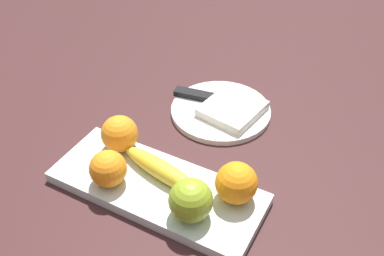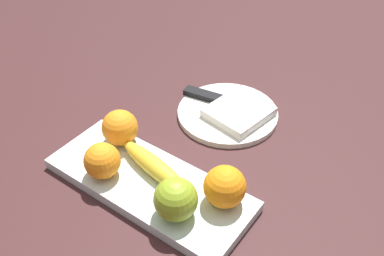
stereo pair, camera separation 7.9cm
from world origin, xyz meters
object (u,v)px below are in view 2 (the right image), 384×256
object	(u,v)px
apple	(176,199)
knife	(211,98)
orange_center	(120,128)
dinner_plate	(227,113)
banana	(155,167)
folded_napkin	(239,112)
orange_near_apple	(102,161)
orange_near_banana	(225,187)
fruit_tray	(149,184)

from	to	relation	value
apple	knife	xyz separation A→B (m)	(-0.13, 0.29, -0.04)
orange_center	dinner_plate	size ratio (longest dim) A/B	0.32
banana	dinner_plate	distance (m)	0.23
folded_napkin	orange_center	bearing A→B (deg)	-122.60
apple	orange_near_apple	xyz separation A→B (m)	(-0.15, -0.00, -0.00)
orange_near_apple	orange_near_banana	size ratio (longest dim) A/B	0.91
orange_center	knife	world-z (taller)	orange_center
banana	dinner_plate	bearing A→B (deg)	101.14
folded_napkin	knife	size ratio (longest dim) A/B	0.63
orange_near_banana	dinner_plate	bearing A→B (deg)	120.82
banana	orange_center	size ratio (longest dim) A/B	2.57
orange_center	apple	bearing A→B (deg)	-22.35
folded_napkin	knife	distance (m)	0.08
fruit_tray	orange_near_apple	xyz separation A→B (m)	(-0.07, -0.03, 0.04)
banana	orange_near_apple	distance (m)	0.09
dinner_plate	folded_napkin	bearing A→B (deg)	0.00
apple	orange_near_banana	distance (m)	0.08
fruit_tray	dinner_plate	xyz separation A→B (m)	(0.00, 0.25, -0.00)
orange_center	folded_napkin	size ratio (longest dim) A/B	0.58
apple	knife	bearing A→B (deg)	114.21
orange_center	folded_napkin	bearing A→B (deg)	57.40
knife	orange_center	bearing A→B (deg)	-113.34
apple	banana	world-z (taller)	apple
orange_near_apple	folded_napkin	bearing A→B (deg)	71.20
folded_napkin	orange_near_apple	bearing A→B (deg)	-108.80
orange_near_apple	folded_napkin	xyz separation A→B (m)	(0.10, 0.28, -0.03)
orange_near_banana	orange_center	xyz separation A→B (m)	(-0.23, 0.01, -0.00)
orange_near_banana	folded_napkin	bearing A→B (deg)	115.48
fruit_tray	orange_near_banana	bearing A→B (deg)	15.30
orange_near_apple	knife	xyz separation A→B (m)	(0.02, 0.29, -0.03)
fruit_tray	dinner_plate	size ratio (longest dim) A/B	1.76
orange_center	dinner_plate	bearing A→B (deg)	62.85
apple	orange_center	xyz separation A→B (m)	(-0.18, 0.08, -0.00)
banana	knife	bearing A→B (deg)	112.62
fruit_tray	knife	xyz separation A→B (m)	(-0.05, 0.26, 0.01)
apple	orange_near_apple	bearing A→B (deg)	-178.97
orange_near_apple	orange_near_banana	world-z (taller)	orange_near_banana
dinner_plate	folded_napkin	distance (m)	0.03
folded_napkin	orange_near_banana	bearing A→B (deg)	-64.52
knife	dinner_plate	bearing A→B (deg)	-24.61
dinner_plate	folded_napkin	world-z (taller)	folded_napkin
fruit_tray	folded_napkin	size ratio (longest dim) A/B	3.16
orange_center	knife	size ratio (longest dim) A/B	0.36
orange_near_apple	orange_center	world-z (taller)	orange_center
dinner_plate	knife	bearing A→B (deg)	164.69
orange_near_banana	folded_napkin	size ratio (longest dim) A/B	0.59
orange_near_banana	orange_center	size ratio (longest dim) A/B	1.03
knife	banana	bearing A→B (deg)	-87.75
banana	orange_near_apple	xyz separation A→B (m)	(-0.07, -0.05, 0.01)
apple	fruit_tray	bearing A→B (deg)	159.67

